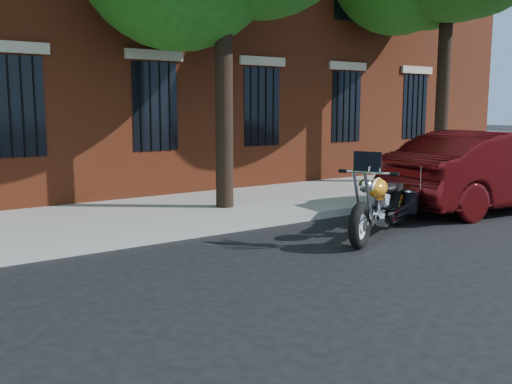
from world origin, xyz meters
TOP-DOWN VIEW (x-y plane):
  - ground at (0.00, 0.00)m, footprint 120.00×120.00m
  - curb at (0.00, 1.38)m, footprint 40.00×0.16m
  - sidewalk at (0.00, 3.26)m, footprint 40.00×3.60m
  - motorcycle at (1.71, -0.34)m, footprint 2.87×1.60m
  - car_maroon at (5.49, -0.02)m, footprint 5.34×2.44m

SIDE VIEW (x-z plane):
  - ground at x=0.00m, z-range 0.00..0.00m
  - curb at x=0.00m, z-range 0.00..0.15m
  - sidewalk at x=0.00m, z-range 0.00..0.15m
  - motorcycle at x=1.71m, z-range -0.24..1.26m
  - car_maroon at x=5.49m, z-range 0.00..1.70m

